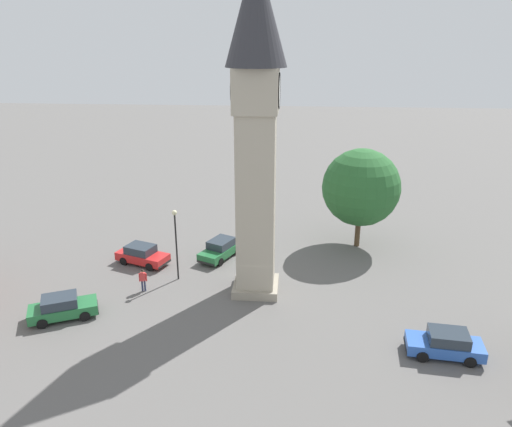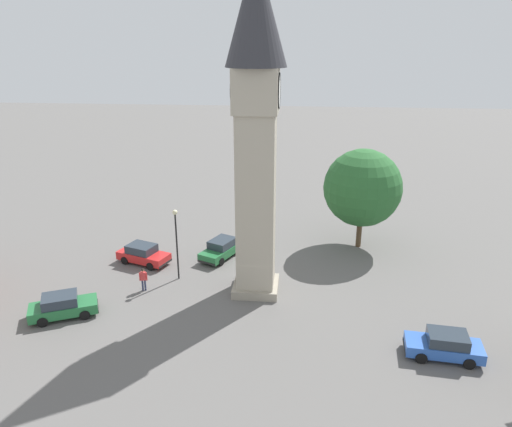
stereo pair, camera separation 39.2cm
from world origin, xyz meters
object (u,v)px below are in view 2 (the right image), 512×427
car_blue_kerb (221,249)px  tree (363,188)px  car_silver_kerb (143,254)px  car_white_side (444,345)px  pedestrian (143,277)px  clock_tower (256,107)px  car_red_corner (63,306)px  lamp_post (176,234)px

car_blue_kerb → tree: 12.52m
car_blue_kerb → car_silver_kerb: (-1.62, 5.95, 0.00)m
car_white_side → pedestrian: 19.74m
clock_tower → car_silver_kerb: bearing=69.2°
car_blue_kerb → car_red_corner: bearing=138.7°
car_blue_kerb → car_silver_kerb: bearing=105.2°
clock_tower → car_white_side: size_ratio=5.08×
car_red_corner → pedestrian: size_ratio=2.63×
car_white_side → pedestrian: bearing=73.1°
car_blue_kerb → lamp_post: (-3.93, 2.55, 2.80)m
pedestrian → lamp_post: lamp_post is taller
car_red_corner → lamp_post: (5.79, -6.00, 2.80)m
car_white_side → tree: (15.02, 3.13, 4.42)m
tree → lamp_post: bearing=117.9°
car_red_corner → pedestrian: bearing=-46.6°
car_red_corner → car_silver_kerb: bearing=-17.8°
car_white_side → pedestrian: size_ratio=2.53×
clock_tower → car_silver_kerb: 15.52m
clock_tower → lamp_post: bearing=78.4°
clock_tower → car_silver_kerb: (3.51, 9.24, -11.97)m
tree → lamp_post: (-7.29, 13.77, -1.63)m
pedestrian → clock_tower: bearing=-84.3°
car_blue_kerb → car_white_side: same height
pedestrian → tree: size_ratio=0.20×
car_white_side → pedestrian: (5.75, 18.88, 0.25)m
pedestrian → tree: bearing=-59.5°
car_white_side → lamp_post: 18.79m
pedestrian → tree: tree is taller
car_silver_kerb → car_white_side: 22.65m
pedestrian → lamp_post: (1.98, -1.98, 2.55)m
clock_tower → lamp_post: (1.20, 5.84, -9.17)m
car_silver_kerb → car_red_corner: (-8.10, 2.60, 0.00)m
car_blue_kerb → lamp_post: lamp_post is taller
car_silver_kerb → lamp_post: 4.98m
pedestrian → car_silver_kerb: bearing=18.3°
car_blue_kerb → car_red_corner: same height
car_silver_kerb → lamp_post: bearing=-124.2°
clock_tower → car_white_side: (-6.53, -11.06, -11.97)m
car_red_corner → car_white_side: size_ratio=1.04×
car_blue_kerb → pedestrian: 7.45m
car_blue_kerb → car_red_corner: (-9.72, 8.55, 0.00)m
car_silver_kerb → tree: 18.42m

